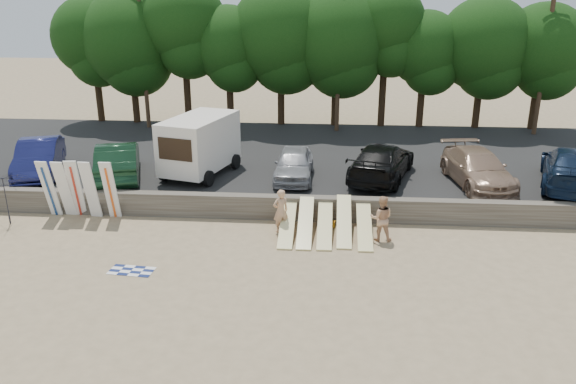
{
  "coord_description": "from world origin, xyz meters",
  "views": [
    {
      "loc": [
        1.66,
        -18.49,
        8.9
      ],
      "look_at": [
        -0.03,
        3.0,
        1.18
      ],
      "focal_mm": 35.0,
      "sensor_mm": 36.0,
      "label": 1
    }
  ],
  "objects_px": {
    "car_0": "(39,158)",
    "car_3": "(382,161)",
    "car_5": "(572,168)",
    "box_trailer": "(200,143)",
    "car_4": "(478,168)",
    "beach_umbrella": "(7,199)",
    "car_1": "(118,160)",
    "beachgoer_a": "(281,211)",
    "beachgoer_b": "(381,218)",
    "car_2": "(294,164)",
    "cooler": "(344,226)"
  },
  "relations": [
    {
      "from": "car_0",
      "to": "car_3",
      "type": "relative_size",
      "value": 0.88
    },
    {
      "from": "car_5",
      "to": "car_0",
      "type": "bearing_deg",
      "value": 18.77
    },
    {
      "from": "car_5",
      "to": "box_trailer",
      "type": "bearing_deg",
      "value": 16.84
    },
    {
      "from": "car_4",
      "to": "beach_umbrella",
      "type": "height_order",
      "value": "car_4"
    },
    {
      "from": "beach_umbrella",
      "to": "car_3",
      "type": "bearing_deg",
      "value": 17.77
    },
    {
      "from": "car_0",
      "to": "car_1",
      "type": "height_order",
      "value": "car_1"
    },
    {
      "from": "beachgoer_a",
      "to": "car_0",
      "type": "bearing_deg",
      "value": -48.76
    },
    {
      "from": "beachgoer_b",
      "to": "box_trailer",
      "type": "bearing_deg",
      "value": -30.68
    },
    {
      "from": "box_trailer",
      "to": "car_0",
      "type": "bearing_deg",
      "value": -159.73
    },
    {
      "from": "car_4",
      "to": "beachgoer_b",
      "type": "xyz_separation_m",
      "value": [
        -4.6,
        -4.84,
        -0.58
      ]
    },
    {
      "from": "car_3",
      "to": "beachgoer_a",
      "type": "xyz_separation_m",
      "value": [
        -4.23,
        -4.9,
        -0.65
      ]
    },
    {
      "from": "car_2",
      "to": "beach_umbrella",
      "type": "relative_size",
      "value": 1.83
    },
    {
      "from": "beach_umbrella",
      "to": "beachgoer_a",
      "type": "bearing_deg",
      "value": -0.02
    },
    {
      "from": "car_1",
      "to": "car_4",
      "type": "height_order",
      "value": "car_1"
    },
    {
      "from": "beachgoer_a",
      "to": "beach_umbrella",
      "type": "bearing_deg",
      "value": -29.0
    },
    {
      "from": "car_1",
      "to": "car_2",
      "type": "relative_size",
      "value": 1.22
    },
    {
      "from": "beachgoer_b",
      "to": "cooler",
      "type": "distance_m",
      "value": 1.77
    },
    {
      "from": "beach_umbrella",
      "to": "car_4",
      "type": "bearing_deg",
      "value": 12.61
    },
    {
      "from": "car_4",
      "to": "car_5",
      "type": "distance_m",
      "value": 4.07
    },
    {
      "from": "car_2",
      "to": "cooler",
      "type": "distance_m",
      "value": 4.89
    },
    {
      "from": "car_1",
      "to": "car_4",
      "type": "distance_m",
      "value": 16.35
    },
    {
      "from": "box_trailer",
      "to": "car_1",
      "type": "xyz_separation_m",
      "value": [
        -3.69,
        -0.82,
        -0.7
      ]
    },
    {
      "from": "car_1",
      "to": "cooler",
      "type": "xyz_separation_m",
      "value": [
        10.38,
        -3.64,
        -1.39
      ]
    },
    {
      "from": "car_1",
      "to": "car_3",
      "type": "xyz_separation_m",
      "value": [
        12.14,
        0.87,
        -0.03
      ]
    },
    {
      "from": "car_5",
      "to": "car_1",
      "type": "bearing_deg",
      "value": 19.44
    },
    {
      "from": "car_1",
      "to": "beachgoer_b",
      "type": "bearing_deg",
      "value": 140.97
    },
    {
      "from": "car_3",
      "to": "beach_umbrella",
      "type": "relative_size",
      "value": 2.46
    },
    {
      "from": "car_0",
      "to": "car_2",
      "type": "xyz_separation_m",
      "value": [
        12.01,
        0.29,
        -0.11
      ]
    },
    {
      "from": "car_2",
      "to": "car_3",
      "type": "distance_m",
      "value": 4.04
    },
    {
      "from": "box_trailer",
      "to": "car_2",
      "type": "relative_size",
      "value": 1.13
    },
    {
      "from": "car_3",
      "to": "beachgoer_b",
      "type": "bearing_deg",
      "value": 102.32
    },
    {
      "from": "box_trailer",
      "to": "cooler",
      "type": "height_order",
      "value": "box_trailer"
    },
    {
      "from": "box_trailer",
      "to": "cooler",
      "type": "relative_size",
      "value": 12.52
    },
    {
      "from": "beach_umbrella",
      "to": "car_2",
      "type": "bearing_deg",
      "value": 21.97
    },
    {
      "from": "car_0",
      "to": "car_4",
      "type": "bearing_deg",
      "value": -17.87
    },
    {
      "from": "box_trailer",
      "to": "cooler",
      "type": "distance_m",
      "value": 8.31
    },
    {
      "from": "box_trailer",
      "to": "beachgoer_a",
      "type": "height_order",
      "value": "box_trailer"
    },
    {
      "from": "cooler",
      "to": "beach_umbrella",
      "type": "height_order",
      "value": "beach_umbrella"
    },
    {
      "from": "car_5",
      "to": "car_4",
      "type": "bearing_deg",
      "value": 18.51
    },
    {
      "from": "car_3",
      "to": "beach_umbrella",
      "type": "distance_m",
      "value": 16.03
    },
    {
      "from": "car_1",
      "to": "cooler",
      "type": "height_order",
      "value": "car_1"
    },
    {
      "from": "car_0",
      "to": "beach_umbrella",
      "type": "bearing_deg",
      "value": -97.81
    },
    {
      "from": "car_2",
      "to": "car_3",
      "type": "relative_size",
      "value": 0.75
    },
    {
      "from": "beachgoer_a",
      "to": "car_2",
      "type": "bearing_deg",
      "value": -121.59
    },
    {
      "from": "car_3",
      "to": "car_1",
      "type": "bearing_deg",
      "value": 20.57
    },
    {
      "from": "box_trailer",
      "to": "car_5",
      "type": "height_order",
      "value": "box_trailer"
    },
    {
      "from": "car_3",
      "to": "beachgoer_b",
      "type": "relative_size",
      "value": 3.2
    },
    {
      "from": "car_3",
      "to": "car_4",
      "type": "xyz_separation_m",
      "value": [
        4.21,
        -0.53,
        -0.06
      ]
    },
    {
      "from": "box_trailer",
      "to": "car_1",
      "type": "distance_m",
      "value": 3.84
    },
    {
      "from": "car_3",
      "to": "car_4",
      "type": "bearing_deg",
      "value": -170.75
    }
  ]
}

